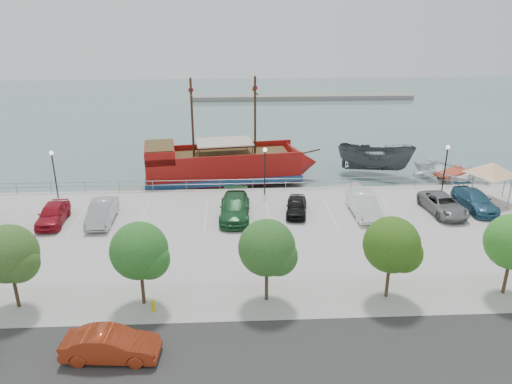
{
  "coord_description": "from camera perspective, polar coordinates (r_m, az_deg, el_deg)",
  "views": [
    {
      "loc": [
        -2.82,
        -34.46,
        16.34
      ],
      "look_at": [
        -1.0,
        2.0,
        2.0
      ],
      "focal_mm": 35.0,
      "sensor_mm": 36.0,
      "label": 1
    }
  ],
  "objects": [
    {
      "name": "ground",
      "position": [
        38.68,
        1.63,
        -5.2
      ],
      "size": [
        160.0,
        160.0,
        0.0
      ],
      "primitive_type": "plane",
      "color": "slate"
    },
    {
      "name": "street",
      "position": [
        24.8,
        4.67,
        -19.81
      ],
      "size": [
        100.0,
        8.0,
        0.04
      ],
      "primitive_type": "cube",
      "color": "#2E2C2C",
      "rests_on": "land_slab"
    },
    {
      "name": "sidewalk",
      "position": [
        29.54,
        3.17,
        -12.14
      ],
      "size": [
        100.0,
        4.0,
        0.05
      ],
      "primitive_type": "cube",
      "color": "#9A9891",
      "rests_on": "land_slab"
    },
    {
      "name": "seawall_railing",
      "position": [
        45.21,
        0.9,
        0.97
      ],
      "size": [
        50.0,
        0.06,
        1.0
      ],
      "color": "gray",
      "rests_on": "land_slab"
    },
    {
      "name": "far_shore",
      "position": [
        91.95,
        5.3,
        10.74
      ],
      "size": [
        40.0,
        3.0,
        0.8
      ],
      "primitive_type": "cube",
      "color": "gray",
      "rests_on": "ground"
    },
    {
      "name": "pirate_ship",
      "position": [
        49.1,
        -2.36,
        3.01
      ],
      "size": [
        17.53,
        6.87,
        10.93
      ],
      "rotation": [
        0.0,
        0.0,
        0.13
      ],
      "color": "maroon",
      "rests_on": "ground"
    },
    {
      "name": "patrol_boat",
      "position": [
        53.15,
        13.47,
        3.52
      ],
      "size": [
        8.36,
        5.42,
        3.03
      ],
      "primitive_type": "imported",
      "rotation": [
        0.0,
        0.0,
        1.22
      ],
      "color": "#44494C",
      "rests_on": "ground"
    },
    {
      "name": "speedboat",
      "position": [
        53.16,
        21.56,
        1.8
      ],
      "size": [
        8.93,
        9.7,
        1.64
      ],
      "primitive_type": "imported",
      "rotation": [
        0.0,
        0.0,
        0.54
      ],
      "color": "white",
      "rests_on": "ground"
    },
    {
      "name": "dock_west",
      "position": [
        48.34,
        -16.65,
        -0.29
      ],
      "size": [
        6.33,
        2.1,
        0.36
      ],
      "primitive_type": "cube",
      "rotation": [
        0.0,
        0.0,
        0.05
      ],
      "color": "gray",
      "rests_on": "ground"
    },
    {
      "name": "dock_mid",
      "position": [
        47.85,
        8.74,
        0.17
      ],
      "size": [
        6.48,
        3.44,
        0.36
      ],
      "primitive_type": "cube",
      "rotation": [
        0.0,
        0.0,
        0.28
      ],
      "color": "gray",
      "rests_on": "ground"
    },
    {
      "name": "dock_east",
      "position": [
        50.6,
        19.36,
        0.37
      ],
      "size": [
        6.56,
        2.0,
        0.37
      ],
      "primitive_type": "cube",
      "rotation": [
        0.0,
        0.0,
        0.02
      ],
      "color": "slate",
      "rests_on": "ground"
    },
    {
      "name": "canopy_tent",
      "position": [
        46.22,
        25.44,
        3.06
      ],
      "size": [
        6.02,
        6.02,
        3.9
      ],
      "rotation": [
        0.0,
        0.0,
        -0.35
      ],
      "color": "slate",
      "rests_on": "land_slab"
    },
    {
      "name": "street_sedan",
      "position": [
        25.95,
        -16.25,
        -16.44
      ],
      "size": [
        4.75,
        1.95,
        1.53
      ],
      "primitive_type": "imported",
      "rotation": [
        0.0,
        0.0,
        1.5
      ],
      "color": "#9A2E14",
      "rests_on": "street"
    },
    {
      "name": "fire_hydrant",
      "position": [
        28.87,
        -11.64,
        -12.54
      ],
      "size": [
        0.26,
        0.26,
        0.76
      ],
      "rotation": [
        0.0,
        0.0,
        0.34
      ],
      "color": "gold",
      "rests_on": "sidewalk"
    },
    {
      "name": "lamp_post_left",
      "position": [
        45.69,
        -22.15,
        2.77
      ],
      "size": [
        0.36,
        0.36,
        4.28
      ],
      "color": "black",
      "rests_on": "land_slab"
    },
    {
      "name": "lamp_post_mid",
      "position": [
        43.19,
        1.03,
        3.37
      ],
      "size": [
        0.36,
        0.36,
        4.28
      ],
      "color": "black",
      "rests_on": "land_slab"
    },
    {
      "name": "lamp_post_right",
      "position": [
        47.02,
        20.91,
        3.45
      ],
      "size": [
        0.36,
        0.36,
        4.28
      ],
      "color": "black",
      "rests_on": "land_slab"
    },
    {
      "name": "tree_b",
      "position": [
        30.15,
        -26.21,
        -6.58
      ],
      "size": [
        3.3,
        3.2,
        5.0
      ],
      "color": "#473321",
      "rests_on": "sidewalk"
    },
    {
      "name": "tree_c",
      "position": [
        28.1,
        -12.92,
        -6.8
      ],
      "size": [
        3.3,
        3.2,
        5.0
      ],
      "color": "#473321",
      "rests_on": "sidewalk"
    },
    {
      "name": "tree_d",
      "position": [
        27.72,
        1.56,
        -6.62
      ],
      "size": [
        3.3,
        3.2,
        5.0
      ],
      "color": "#473321",
      "rests_on": "sidewalk"
    },
    {
      "name": "tree_e",
      "position": [
        29.07,
        15.53,
        -6.06
      ],
      "size": [
        3.3,
        3.2,
        5.0
      ],
      "color": "#473321",
      "rests_on": "sidewalk"
    },
    {
      "name": "parked_car_a",
      "position": [
        41.42,
        -22.21,
        -2.3
      ],
      "size": [
        2.02,
        4.65,
        1.56
      ],
      "primitive_type": "imported",
      "rotation": [
        0.0,
        0.0,
        0.04
      ],
      "color": "maroon",
      "rests_on": "land_slab"
    },
    {
      "name": "parked_car_b",
      "position": [
        40.36,
        -17.18,
        -2.19
      ],
      "size": [
        1.8,
        4.97,
        1.63
      ],
      "primitive_type": "imported",
      "rotation": [
        0.0,
        0.0,
        0.02
      ],
      "color": "#A7A8AA",
      "rests_on": "land_slab"
    },
    {
      "name": "parked_car_d",
      "position": [
        39.34,
        -2.43,
        -1.79
      ],
      "size": [
        2.58,
        5.84,
        1.67
      ],
      "primitive_type": "imported",
      "rotation": [
        0.0,
        0.0,
        -0.04
      ],
      "color": "#1F562B",
      "rests_on": "land_slab"
    },
    {
      "name": "parked_car_e",
      "position": [
        40.11,
        4.65,
        -1.61
      ],
      "size": [
        2.21,
        4.19,
        1.36
      ],
      "primitive_type": "imported",
      "rotation": [
        0.0,
        0.0,
        -0.16
      ],
      "color": "black",
      "rests_on": "land_slab"
    },
    {
      "name": "parked_car_f",
      "position": [
        40.74,
        12.21,
        -1.43
      ],
      "size": [
        1.91,
        5.12,
        1.67
      ],
      "primitive_type": "imported",
      "rotation": [
        0.0,
        0.0,
        0.03
      ],
      "color": "white",
      "rests_on": "land_slab"
    },
    {
      "name": "parked_car_g",
      "position": [
        42.92,
        20.6,
        -1.34
      ],
      "size": [
        2.89,
        5.39,
        1.44
      ],
      "primitive_type": "imported",
      "rotation": [
        0.0,
        0.0,
        0.1
      ],
      "color": "slate",
      "rests_on": "land_slab"
    },
    {
      "name": "parked_car_h",
      "position": [
        44.65,
        23.75,
        -0.89
      ],
      "size": [
        2.56,
        5.33,
        1.5
      ],
      "primitive_type": "imported",
      "rotation": [
        0.0,
        0.0,
        0.09
      ],
      "color": "#285874",
      "rests_on": "land_slab"
    }
  ]
}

